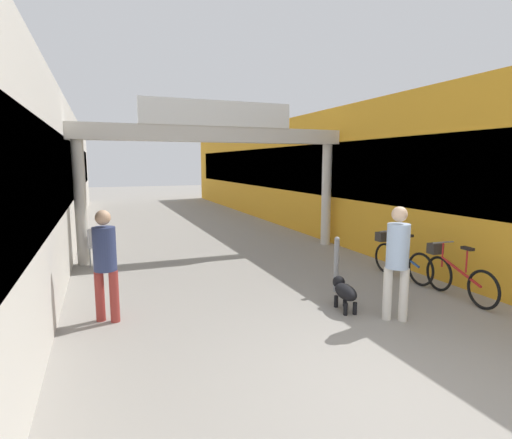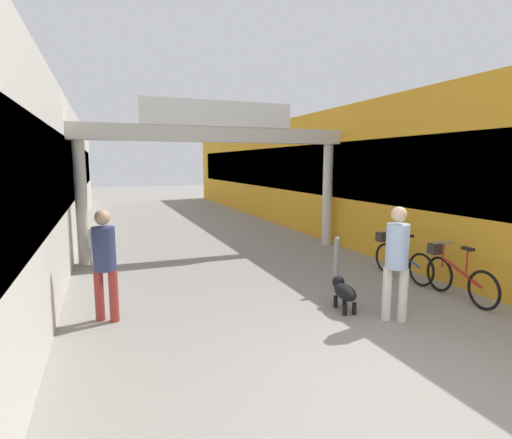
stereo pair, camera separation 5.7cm
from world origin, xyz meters
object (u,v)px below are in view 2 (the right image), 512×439
pedestrian_with_dog (397,256)px  bollard_post_metal (336,264)px  cafe_chair_aluminium_nearer (97,243)px  bicycle_blue_second (399,258)px  dog_on_leash (344,291)px  bicycle_red_nearest (456,274)px  pedestrian_companion (104,258)px

pedestrian_with_dog → bollard_post_metal: size_ratio=1.68×
cafe_chair_aluminium_nearer → pedestrian_with_dog: bearing=-50.5°
bicycle_blue_second → bollard_post_metal: size_ratio=1.59×
dog_on_leash → cafe_chair_aluminium_nearer: 6.01m
bicycle_red_nearest → bollard_post_metal: 2.12m
pedestrian_with_dog → cafe_chair_aluminium_nearer: (-4.34, 5.27, -0.49)m
pedestrian_companion → dog_on_leash: 3.85m
pedestrian_with_dog → bollard_post_metal: bearing=93.8°
pedestrian_with_dog → bicycle_blue_second: (1.65, 1.85, -0.59)m
pedestrian_companion → bicycle_blue_second: 5.86m
bicycle_red_nearest → cafe_chair_aluminium_nearer: bearing=141.7°
dog_on_leash → bicycle_red_nearest: bicycle_red_nearest is taller
bollard_post_metal → cafe_chair_aluminium_nearer: bearing=138.5°
pedestrian_companion → bicycle_blue_second: size_ratio=1.03×
pedestrian_with_dog → bicycle_blue_second: size_ratio=1.06×
bicycle_blue_second → dog_on_leash: bearing=-151.0°
dog_on_leash → bollard_post_metal: 0.96m
dog_on_leash → cafe_chair_aluminium_nearer: size_ratio=0.81×
dog_on_leash → bicycle_red_nearest: 2.23m
cafe_chair_aluminium_nearer → bollard_post_metal: bearing=-41.5°
bicycle_red_nearest → pedestrian_with_dog: bearing=-165.2°
bicycle_red_nearest → bollard_post_metal: size_ratio=1.59×
pedestrian_with_dog → pedestrian_companion: 4.45m
pedestrian_with_dog → cafe_chair_aluminium_nearer: size_ratio=2.00×
bollard_post_metal → cafe_chair_aluminium_nearer: size_ratio=1.20×
bollard_post_metal → cafe_chair_aluminium_nearer: bollard_post_metal is taller
bicycle_red_nearest → cafe_chair_aluminium_nearer: size_ratio=1.90×
pedestrian_with_dog → cafe_chair_aluminium_nearer: bearing=129.5°
cafe_chair_aluminium_nearer → dog_on_leash: bearing=-50.0°
pedestrian_companion → dog_on_leash: size_ratio=2.41×
dog_on_leash → bicycle_blue_second: bearing=29.0°
pedestrian_with_dog → bicycle_red_nearest: pedestrian_with_dog is taller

